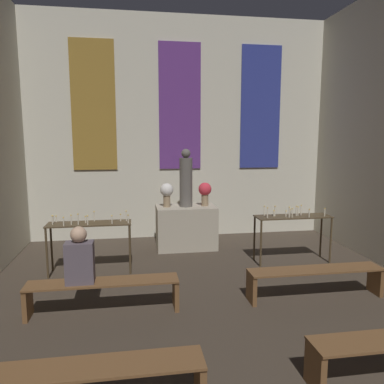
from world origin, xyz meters
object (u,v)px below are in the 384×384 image
object	(u,v)px
flower_vase_left	(167,192)
pew_back_right	(315,276)
statue	(186,180)
candle_rack_right	(293,222)
pew_second_left	(87,380)
person_seated	(80,258)
pew_back_left	(104,290)
candle_rack_left	(89,230)
altar	(186,227)
flower_vase_right	(205,191)

from	to	relation	value
flower_vase_left	pew_back_right	xyz separation A→B (m)	(1.90, -2.78, -0.88)
statue	candle_rack_right	world-z (taller)	statue
flower_vase_left	candle_rack_right	size ratio (longest dim) A/B	0.35
pew_second_left	person_seated	bearing A→B (deg)	98.69
pew_second_left	pew_back_left	distance (m)	1.88
person_seated	candle_rack_left	bearing A→B (deg)	91.76
altar	pew_back_left	distance (m)	3.16
statue	flower_vase_left	world-z (taller)	statue
altar	flower_vase_left	bearing A→B (deg)	180.00
flower_vase_left	candle_rack_right	distance (m)	2.57
candle_rack_right	person_seated	bearing A→B (deg)	-156.47
altar	flower_vase_right	size ratio (longest dim) A/B	2.51
statue	flower_vase_right	distance (m)	0.47
statue	person_seated	world-z (taller)	statue
pew_back_right	person_seated	bearing A→B (deg)	180.00
pew_second_left	pew_back_right	xyz separation A→B (m)	(3.00, 1.88, 0.00)
pew_back_right	altar	bearing A→B (deg)	118.41
altar	flower_vase_left	xyz separation A→B (m)	(-0.40, 0.00, 0.75)
statue	pew_back_right	size ratio (longest dim) A/B	0.60
person_seated	flower_vase_right	bearing A→B (deg)	51.72
flower_vase_right	pew_back_right	distance (m)	3.11
flower_vase_left	candle_rack_right	world-z (taller)	flower_vase_left
candle_rack_left	pew_back_left	xyz separation A→B (m)	(0.34, -1.58, -0.43)
candle_rack_right	person_seated	world-z (taller)	person_seated
altar	candle_rack_right	bearing A→B (deg)	-33.21
flower_vase_right	person_seated	size ratio (longest dim) A/B	0.66
altar	statue	xyz separation A→B (m)	(0.00, 0.00, 1.00)
altar	candle_rack_right	world-z (taller)	candle_rack_right
flower_vase_right	person_seated	xyz separation A→B (m)	(-2.19, -2.78, -0.43)
pew_back_left	pew_back_right	distance (m)	3.00
candle_rack_right	flower_vase_right	bearing A→B (deg)	140.02
candle_rack_left	pew_back_left	distance (m)	1.67
pew_second_left	statue	bearing A→B (deg)	72.14
candle_rack_left	pew_second_left	world-z (taller)	candle_rack_left
pew_back_left	person_seated	bearing A→B (deg)	180.00
statue	pew_back_right	distance (m)	3.35
candle_rack_left	person_seated	size ratio (longest dim) A/B	1.87
flower_vase_right	pew_back_right	xyz separation A→B (m)	(1.10, -2.78, -0.88)
flower_vase_right	candle_rack_left	xyz separation A→B (m)	(-2.24, -1.20, -0.44)
candle_rack_left	pew_back_right	world-z (taller)	candle_rack_left
pew_second_left	pew_back_left	bearing A→B (deg)	90.00
person_seated	pew_back_left	bearing A→B (deg)	-0.00
flower_vase_right	pew_second_left	world-z (taller)	flower_vase_right
flower_vase_right	candle_rack_right	bearing A→B (deg)	-39.98
statue	flower_vase_right	world-z (taller)	statue
altar	flower_vase_right	bearing A→B (deg)	0.00
candle_rack_right	pew_back_right	size ratio (longest dim) A/B	0.71
pew_back_right	person_seated	world-z (taller)	person_seated
flower_vase_right	candle_rack_left	size ratio (longest dim) A/B	0.35
person_seated	altar	bearing A→B (deg)	57.19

